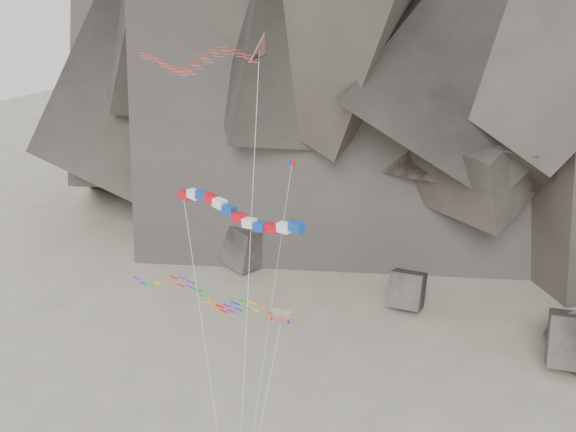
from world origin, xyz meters
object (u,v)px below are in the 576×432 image
at_px(parafoil_kite, 198,292).
at_px(pennant_kite, 279,252).
at_px(delta_kite, 189,59).
at_px(banner_kite, 235,213).

bearing_deg(parafoil_kite, pennant_kite, 9.24).
height_order(delta_kite, parafoil_kite, delta_kite).
bearing_deg(banner_kite, delta_kite, 162.87).
distance_m(banner_kite, pennant_kite, 5.11).
relative_size(parafoil_kite, pennant_kite, 0.63).
bearing_deg(pennant_kite, parafoil_kite, -161.43).
distance_m(parafoil_kite, pennant_kite, 7.29).
bearing_deg(delta_kite, parafoil_kite, 138.25).
relative_size(delta_kite, banner_kite, 1.43).
xyz_separation_m(parafoil_kite, pennant_kite, (6.06, 0.46, 4.03)).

